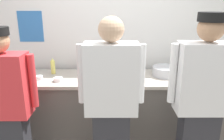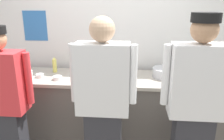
# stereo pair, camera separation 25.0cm
# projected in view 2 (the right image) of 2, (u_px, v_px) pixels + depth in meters

# --- Properties ---
(wall_back) EXTENTS (4.95, 0.11, 2.94)m
(wall_back) POSITION_uv_depth(u_px,v_px,m) (112.00, 30.00, 3.13)
(wall_back) COLOR white
(wall_back) RESTS_ON ground
(prep_counter) EXTENTS (3.16, 0.69, 0.94)m
(prep_counter) POSITION_uv_depth(u_px,v_px,m) (109.00, 110.00, 2.97)
(prep_counter) COLOR #56514C
(prep_counter) RESTS_ON ground
(chef_near_left) EXTENTS (0.60, 0.24, 1.64)m
(chef_near_left) POSITION_uv_depth(u_px,v_px,m) (4.00, 102.00, 2.26)
(chef_near_left) COLOR #2D2D33
(chef_near_left) RESTS_ON ground
(chef_center) EXTENTS (0.63, 0.24, 1.74)m
(chef_center) POSITION_uv_depth(u_px,v_px,m) (103.00, 104.00, 2.12)
(chef_center) COLOR #2D2D33
(chef_center) RESTS_ON ground
(chef_far_right) EXTENTS (0.63, 0.24, 1.77)m
(chef_far_right) POSITION_uv_depth(u_px,v_px,m) (195.00, 105.00, 2.04)
(chef_far_right) COLOR #2D2D33
(chef_far_right) RESTS_ON ground
(plate_stack_front) EXTENTS (0.23, 0.23, 0.08)m
(plate_stack_front) POSITION_uv_depth(u_px,v_px,m) (23.00, 74.00, 2.79)
(plate_stack_front) COLOR white
(plate_stack_front) RESTS_ON prep_counter
(mixing_bowl_steel) EXTENTS (0.35, 0.35, 0.12)m
(mixing_bowl_steel) POSITION_uv_depth(u_px,v_px,m) (166.00, 73.00, 2.81)
(mixing_bowl_steel) COLOR #B7BABF
(mixing_bowl_steel) RESTS_ON prep_counter
(sheet_tray) EXTENTS (0.57, 0.41, 0.02)m
(sheet_tray) POSITION_uv_depth(u_px,v_px,m) (113.00, 76.00, 2.82)
(sheet_tray) COLOR #B7BABF
(sheet_tray) RESTS_ON prep_counter
(squeeze_bottle_primary) EXTENTS (0.06, 0.06, 0.21)m
(squeeze_bottle_primary) POSITION_uv_depth(u_px,v_px,m) (55.00, 65.00, 3.00)
(squeeze_bottle_primary) COLOR #E5E066
(squeeze_bottle_primary) RESTS_ON prep_counter
(ramekin_green_sauce) EXTENTS (0.11, 0.11, 0.05)m
(ramekin_green_sauce) POSITION_uv_depth(u_px,v_px,m) (57.00, 78.00, 2.72)
(ramekin_green_sauce) COLOR white
(ramekin_green_sauce) RESTS_ON prep_counter
(ramekin_yellow_sauce) EXTENTS (0.10, 0.10, 0.05)m
(ramekin_yellow_sauce) POSITION_uv_depth(u_px,v_px,m) (40.00, 75.00, 2.81)
(ramekin_yellow_sauce) COLOR white
(ramekin_yellow_sauce) RESTS_ON prep_counter
(ramekin_red_sauce) EXTENTS (0.09, 0.09, 0.05)m
(ramekin_red_sauce) POSITION_uv_depth(u_px,v_px,m) (82.00, 72.00, 2.93)
(ramekin_red_sauce) COLOR white
(ramekin_red_sauce) RESTS_ON prep_counter
(ramekin_orange_sauce) EXTENTS (0.11, 0.11, 0.04)m
(ramekin_orange_sauce) POSITION_uv_depth(u_px,v_px,m) (191.00, 79.00, 2.71)
(ramekin_orange_sauce) COLOR white
(ramekin_orange_sauce) RESTS_ON prep_counter
(chefs_knife) EXTENTS (0.27, 0.03, 0.02)m
(chefs_knife) POSITION_uv_depth(u_px,v_px,m) (211.00, 82.00, 2.64)
(chefs_knife) COLOR #B7BABF
(chefs_knife) RESTS_ON prep_counter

